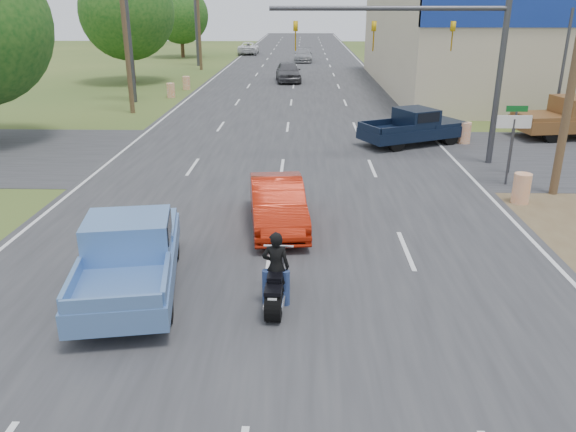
{
  "coord_description": "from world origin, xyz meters",
  "views": [
    {
      "loc": [
        0.85,
        -5.68,
        6.12
      ],
      "look_at": [
        0.49,
        7.11,
        1.3
      ],
      "focal_mm": 35.0,
      "sensor_mm": 36.0,
      "label": 1
    }
  ],
  "objects_px": {
    "distant_car_grey": "(288,72)",
    "distant_car_white": "(249,48)",
    "distant_car_silver": "(303,55)",
    "motorcycle": "(276,286)",
    "navy_pickup": "(416,126)",
    "brown_pickup": "(574,117)",
    "red_convertible": "(277,204)",
    "rider": "(276,271)",
    "blue_pickup": "(130,252)"
  },
  "relations": [
    {
      "from": "distant_car_grey",
      "to": "distant_car_white",
      "type": "xyz_separation_m",
      "value": [
        -6.0,
        28.21,
        -0.08
      ]
    },
    {
      "from": "distant_car_grey",
      "to": "distant_car_silver",
      "type": "distance_m",
      "value": 17.92
    },
    {
      "from": "motorcycle",
      "to": "navy_pickup",
      "type": "bearing_deg",
      "value": 71.64
    },
    {
      "from": "motorcycle",
      "to": "distant_car_grey",
      "type": "height_order",
      "value": "distant_car_grey"
    },
    {
      "from": "brown_pickup",
      "to": "distant_car_white",
      "type": "height_order",
      "value": "brown_pickup"
    },
    {
      "from": "navy_pickup",
      "to": "distant_car_grey",
      "type": "height_order",
      "value": "distant_car_grey"
    },
    {
      "from": "red_convertible",
      "to": "motorcycle",
      "type": "bearing_deg",
      "value": -94.81
    },
    {
      "from": "rider",
      "to": "blue_pickup",
      "type": "height_order",
      "value": "blue_pickup"
    },
    {
      "from": "distant_car_grey",
      "to": "distant_car_white",
      "type": "height_order",
      "value": "distant_car_grey"
    },
    {
      "from": "navy_pickup",
      "to": "distant_car_white",
      "type": "height_order",
      "value": "navy_pickup"
    },
    {
      "from": "distant_car_silver",
      "to": "distant_car_white",
      "type": "xyz_separation_m",
      "value": [
        -7.24,
        10.33,
        0.03
      ]
    },
    {
      "from": "motorcycle",
      "to": "blue_pickup",
      "type": "distance_m",
      "value": 3.47
    },
    {
      "from": "rider",
      "to": "distant_car_white",
      "type": "height_order",
      "value": "rider"
    },
    {
      "from": "motorcycle",
      "to": "distant_car_white",
      "type": "distance_m",
      "value": 66.37
    },
    {
      "from": "rider",
      "to": "distant_car_grey",
      "type": "distance_m",
      "value": 37.76
    },
    {
      "from": "blue_pickup",
      "to": "distant_car_white",
      "type": "height_order",
      "value": "blue_pickup"
    },
    {
      "from": "brown_pickup",
      "to": "distant_car_grey",
      "type": "relative_size",
      "value": 1.27
    },
    {
      "from": "distant_car_silver",
      "to": "motorcycle",
      "type": "bearing_deg",
      "value": -89.16
    },
    {
      "from": "rider",
      "to": "distant_car_silver",
      "type": "distance_m",
      "value": 55.63
    },
    {
      "from": "distant_car_white",
      "to": "blue_pickup",
      "type": "bearing_deg",
      "value": 92.95
    },
    {
      "from": "motorcycle",
      "to": "rider",
      "type": "xyz_separation_m",
      "value": [
        0.0,
        0.06,
        0.32
      ]
    },
    {
      "from": "distant_car_white",
      "to": "brown_pickup",
      "type": "bearing_deg",
      "value": 112.68
    },
    {
      "from": "red_convertible",
      "to": "blue_pickup",
      "type": "xyz_separation_m",
      "value": [
        -3.17,
        -3.83,
        0.16
      ]
    },
    {
      "from": "motorcycle",
      "to": "brown_pickup",
      "type": "height_order",
      "value": "brown_pickup"
    },
    {
      "from": "blue_pickup",
      "to": "distant_car_white",
      "type": "relative_size",
      "value": 0.99
    },
    {
      "from": "motorcycle",
      "to": "blue_pickup",
      "type": "bearing_deg",
      "value": 168.54
    },
    {
      "from": "navy_pickup",
      "to": "brown_pickup",
      "type": "distance_m",
      "value": 8.18
    },
    {
      "from": "distant_car_white",
      "to": "rider",
      "type": "bearing_deg",
      "value": 95.81
    },
    {
      "from": "brown_pickup",
      "to": "navy_pickup",
      "type": "bearing_deg",
      "value": 92.49
    },
    {
      "from": "blue_pickup",
      "to": "red_convertible",
      "type": "bearing_deg",
      "value": 40.69
    },
    {
      "from": "brown_pickup",
      "to": "distant_car_white",
      "type": "bearing_deg",
      "value": 13.3
    },
    {
      "from": "rider",
      "to": "distant_car_white",
      "type": "bearing_deg",
      "value": -81.8
    },
    {
      "from": "navy_pickup",
      "to": "brown_pickup",
      "type": "bearing_deg",
      "value": 75.02
    },
    {
      "from": "red_convertible",
      "to": "navy_pickup",
      "type": "xyz_separation_m",
      "value": [
        5.95,
        10.63,
        0.13
      ]
    },
    {
      "from": "rider",
      "to": "distant_car_white",
      "type": "xyz_separation_m",
      "value": [
        -6.79,
        65.96,
        -0.05
      ]
    },
    {
      "from": "red_convertible",
      "to": "distant_car_grey",
      "type": "height_order",
      "value": "distant_car_grey"
    },
    {
      "from": "rider",
      "to": "distant_car_grey",
      "type": "bearing_deg",
      "value": -86.48
    },
    {
      "from": "rider",
      "to": "blue_pickup",
      "type": "bearing_deg",
      "value": -10.55
    },
    {
      "from": "motorcycle",
      "to": "rider",
      "type": "relative_size",
      "value": 1.35
    },
    {
      "from": "navy_pickup",
      "to": "brown_pickup",
      "type": "xyz_separation_m",
      "value": [
        8.0,
        1.69,
        0.16
      ]
    },
    {
      "from": "rider",
      "to": "blue_pickup",
      "type": "relative_size",
      "value": 0.3
    },
    {
      "from": "motorcycle",
      "to": "blue_pickup",
      "type": "height_order",
      "value": "blue_pickup"
    },
    {
      "from": "navy_pickup",
      "to": "distant_car_grey",
      "type": "xyz_separation_m",
      "value": [
        -6.56,
        22.53,
        -0.01
      ]
    },
    {
      "from": "brown_pickup",
      "to": "distant_car_white",
      "type": "relative_size",
      "value": 1.14
    },
    {
      "from": "rider",
      "to": "brown_pickup",
      "type": "xyz_separation_m",
      "value": [
        13.77,
        16.92,
        0.19
      ]
    },
    {
      "from": "motorcycle",
      "to": "distant_car_silver",
      "type": "height_order",
      "value": "distant_car_silver"
    },
    {
      "from": "navy_pickup",
      "to": "blue_pickup",
      "type": "bearing_deg",
      "value": -59.15
    },
    {
      "from": "red_convertible",
      "to": "distant_car_silver",
      "type": "height_order",
      "value": "distant_car_silver"
    },
    {
      "from": "motorcycle",
      "to": "distant_car_grey",
      "type": "bearing_deg",
      "value": 93.51
    },
    {
      "from": "blue_pickup",
      "to": "navy_pickup",
      "type": "relative_size",
      "value": 1.01
    }
  ]
}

